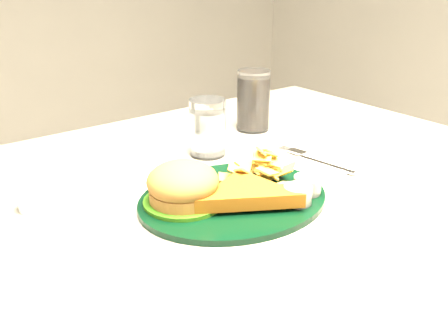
% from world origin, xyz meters
% --- Properties ---
extents(dinner_plate, '(0.31, 0.26, 0.06)m').
position_xyz_m(dinner_plate, '(0.02, -0.06, 0.78)').
color(dinner_plate, black).
rests_on(dinner_plate, table).
extents(water_glass, '(0.07, 0.07, 0.10)m').
position_xyz_m(water_glass, '(0.10, 0.12, 0.80)').
color(water_glass, white).
rests_on(water_glass, table).
extents(cola_glass, '(0.08, 0.08, 0.12)m').
position_xyz_m(cola_glass, '(0.26, 0.18, 0.81)').
color(cola_glass, black).
rests_on(cola_glass, table).
extents(fork_napkin, '(0.13, 0.16, 0.01)m').
position_xyz_m(fork_napkin, '(0.22, -0.04, 0.76)').
color(fork_napkin, white).
rests_on(fork_napkin, table).
extents(ramekin, '(0.04, 0.04, 0.03)m').
position_xyz_m(ramekin, '(-0.22, 0.10, 0.76)').
color(ramekin, white).
rests_on(ramekin, table).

